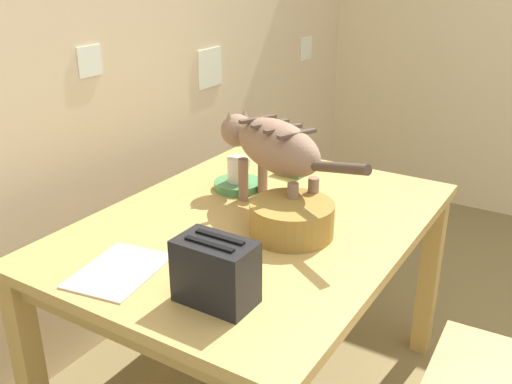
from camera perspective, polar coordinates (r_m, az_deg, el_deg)
name	(u,v)px	position (r m, az deg, el deg)	size (l,w,h in m)	color
wall_rear	(67,49)	(2.27, -18.31, 13.37)	(5.23, 0.11, 2.50)	beige
dining_table	(256,242)	(1.95, 0.00, -5.02)	(1.34, 0.99, 0.75)	tan
cat	(272,147)	(1.92, 1.63, 4.53)	(0.34, 0.68, 0.32)	#8B6B55
saucer_bowl	(238,185)	(2.16, -1.82, 0.72)	(0.18, 0.18, 0.03)	#488E51
coffee_mug	(238,169)	(2.15, -1.78, 2.29)	(0.12, 0.08, 0.09)	white
magazine	(119,271)	(1.66, -13.46, -7.62)	(0.27, 0.20, 0.01)	beige
book_stack	(297,165)	(2.34, 4.12, 2.73)	(0.20, 0.13, 0.06)	#4A9D5A
wicker_basket	(292,218)	(1.79, 3.58, -2.65)	(0.27, 0.27, 0.11)	olive
toaster	(216,272)	(1.45, -4.04, -7.92)	(0.12, 0.20, 0.18)	black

